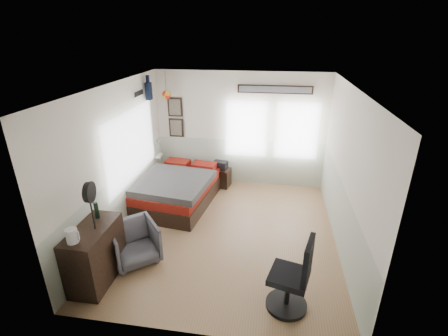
{
  "coord_description": "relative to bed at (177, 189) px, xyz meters",
  "views": [
    {
      "loc": [
        0.75,
        -5.09,
        3.52
      ],
      "look_at": [
        -0.1,
        0.4,
        1.15
      ],
      "focal_mm": 26.0,
      "sensor_mm": 36.0,
      "label": 1
    }
  ],
  "objects": [
    {
      "name": "stand_fan",
      "position": [
        -0.43,
        -2.49,
        1.16
      ],
      "size": [
        0.12,
        0.3,
        0.74
      ],
      "rotation": [
        0.0,
        0.0,
        0.15
      ],
      "color": "black",
      "rests_on": "dresser"
    },
    {
      "name": "black_bag",
      "position": [
        0.8,
        0.97,
        0.23
      ],
      "size": [
        0.36,
        0.27,
        0.19
      ],
      "primitive_type": "cube",
      "rotation": [
        0.0,
        0.0,
        -0.21
      ],
      "color": "black",
      "rests_on": "nightstand"
    },
    {
      "name": "task_chair",
      "position": [
        2.37,
        -2.63,
        0.14
      ],
      "size": [
        0.61,
        0.61,
        1.13
      ],
      "rotation": [
        0.0,
        0.0,
        -0.26
      ],
      "color": "black",
      "rests_on": "ground_plane"
    },
    {
      "name": "nightstand",
      "position": [
        0.8,
        0.97,
        -0.09
      ],
      "size": [
        0.51,
        0.43,
        0.45
      ],
      "primitive_type": "cube",
      "rotation": [
        0.0,
        0.0,
        -0.17
      ],
      "color": "black",
      "rests_on": "ground_plane"
    },
    {
      "name": "ground_plane",
      "position": [
        1.23,
        -0.99,
        -0.32
      ],
      "size": [
        4.0,
        4.5,
        0.01
      ],
      "primitive_type": "cube",
      "color": "#9B6F45"
    },
    {
      "name": "bed",
      "position": [
        0.0,
        0.0,
        0.0
      ],
      "size": [
        1.68,
        2.2,
        0.65
      ],
      "rotation": [
        0.0,
        0.0,
        -0.13
      ],
      "color": "black",
      "rests_on": "ground_plane"
    },
    {
      "name": "armchair",
      "position": [
        -0.13,
        -1.99,
        0.02
      ],
      "size": [
        1.01,
        1.02,
        0.67
      ],
      "primitive_type": "imported",
      "rotation": [
        0.0,
        0.0,
        0.69
      ],
      "color": "#4B4A54",
      "rests_on": "ground_plane"
    },
    {
      "name": "bottle",
      "position": [
        -0.56,
        -2.21,
        0.71
      ],
      "size": [
        0.06,
        0.06,
        0.26
      ],
      "primitive_type": "cylinder",
      "color": "black",
      "rests_on": "dresser"
    },
    {
      "name": "kettle",
      "position": [
        -0.57,
        -2.83,
        0.69
      ],
      "size": [
        0.18,
        0.16,
        0.21
      ],
      "rotation": [
        0.0,
        0.0,
        -0.01
      ],
      "color": "silver",
      "rests_on": "dresser"
    },
    {
      "name": "dresser",
      "position": [
        -0.51,
        -2.49,
        0.13
      ],
      "size": [
        0.48,
        1.0,
        0.9
      ],
      "primitive_type": "cube",
      "color": "black",
      "rests_on": "ground_plane"
    },
    {
      "name": "room_shell",
      "position": [
        1.15,
        -0.8,
        1.29
      ],
      "size": [
        4.02,
        4.52,
        2.71
      ],
      "color": "silver",
      "rests_on": "ground_plane"
    },
    {
      "name": "wall_decor",
      "position": [
        0.13,
        0.97,
        1.78
      ],
      "size": [
        3.55,
        1.32,
        1.44
      ],
      "color": "black",
      "rests_on": "room_shell"
    }
  ]
}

